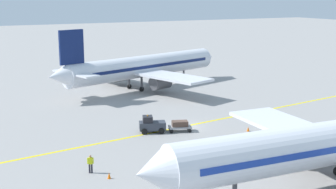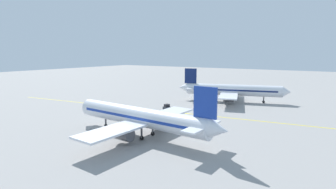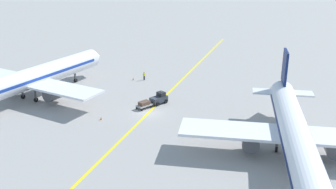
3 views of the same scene
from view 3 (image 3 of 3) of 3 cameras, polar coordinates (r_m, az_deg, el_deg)
name	(u,v)px [view 3 (image 3 of 3)]	position (r m, az deg, el deg)	size (l,w,h in m)	color
ground_plane	(149,113)	(63.38, -2.83, -2.65)	(400.00, 400.00, 0.00)	gray
apron_yellow_centreline	(149,113)	(63.38, -2.83, -2.65)	(0.40, 120.00, 0.01)	yellow
airplane_at_gate	(293,132)	(50.52, 17.75, -5.17)	(28.27, 34.75, 10.60)	silver
airplane_adjacent_stand	(34,78)	(72.46, -18.85, 2.32)	(28.23, 35.52, 10.60)	silver
baggage_tug_dark	(159,98)	(66.83, -1.30, -0.58)	(2.55, 3.33, 2.11)	#333842
baggage_cart_trailing	(144,104)	(64.88, -3.46, -1.39)	(2.20, 2.92, 1.24)	gray
ground_crew_worker	(144,76)	(79.31, -3.48, 2.74)	(0.33, 0.55, 1.68)	#23232D
traffic_cone_near_nose	(133,79)	(79.66, -5.07, 2.30)	(0.32, 0.32, 0.55)	orange
traffic_cone_mid_apron	(101,118)	(61.47, -9.69, -3.39)	(0.32, 0.32, 0.55)	orange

